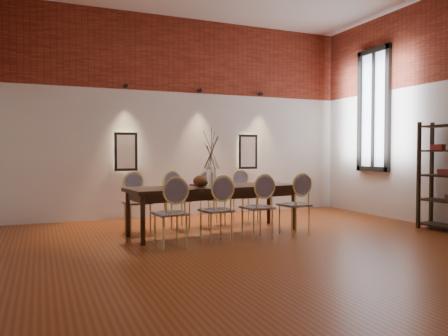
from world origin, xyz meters
name	(u,v)px	position (x,y,z in m)	size (l,w,h in m)	color
floor	(273,250)	(0.00, 0.00, -0.01)	(7.00, 7.00, 0.02)	brown
wall_back	(188,118)	(0.00, 3.55, 2.00)	(7.00, 0.10, 4.00)	silver
brick_band_back	(189,56)	(0.00, 3.48, 3.25)	(7.00, 0.02, 1.50)	maroon
niche_left	(126,152)	(-1.30, 3.45, 1.30)	(0.36, 0.06, 0.66)	#FFEAC6
niche_right	(247,152)	(1.30, 3.45, 1.30)	(0.36, 0.06, 0.66)	#FFEAC6
spot_fixture_left	(125,86)	(-1.30, 3.42, 2.55)	(0.08, 0.08, 0.10)	black
spot_fixture_mid	(200,90)	(0.20, 3.42, 2.55)	(0.08, 0.08, 0.10)	black
spot_fixture_right	(260,94)	(1.60, 3.42, 2.55)	(0.08, 0.08, 0.10)	black
window_glass	(374,110)	(3.46, 2.00, 2.15)	(0.02, 0.78, 2.38)	silver
window_frame	(373,110)	(3.44, 2.00, 2.15)	(0.08, 0.90, 2.50)	black
window_mullion	(373,110)	(3.44, 2.00, 2.15)	(0.06, 0.06, 2.40)	black
dining_table	(214,209)	(-0.27, 1.42, 0.38)	(2.75, 0.88, 0.75)	#361E11
chair_near_a	(170,213)	(-1.23, 0.60, 0.47)	(0.44, 0.44, 0.94)	#E4D27B
chair_near_b	(216,210)	(-0.54, 0.67, 0.47)	(0.44, 0.44, 0.94)	#E4D27B
chair_near_c	(257,207)	(0.14, 0.74, 0.47)	(0.44, 0.44, 0.94)	#E4D27B
chair_near_d	(294,205)	(0.83, 0.81, 0.47)	(0.44, 0.44, 0.94)	#E4D27B
chair_far_a	(138,203)	(-1.37, 2.04, 0.47)	(0.44, 0.44, 0.94)	#E4D27B
chair_far_b	(177,200)	(-0.68, 2.11, 0.47)	(0.44, 0.44, 0.94)	#E4D27B
chair_far_c	(213,198)	(0.00, 2.17, 0.47)	(0.44, 0.44, 0.94)	#E4D27B
chair_far_d	(246,196)	(0.68, 2.24, 0.47)	(0.44, 0.44, 0.94)	#E4D27B
vase	(211,177)	(-0.32, 1.42, 0.90)	(0.14, 0.14, 0.30)	silver
dried_branches	(211,148)	(-0.32, 1.42, 1.35)	(0.50, 0.50, 0.70)	#493C2B
bowl	(201,181)	(-0.52, 1.35, 0.84)	(0.24, 0.24, 0.18)	brown
book	(199,185)	(-0.46, 1.61, 0.77)	(0.26, 0.18, 0.03)	#950F86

